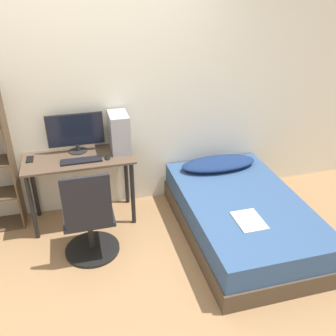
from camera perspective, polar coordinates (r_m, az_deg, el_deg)
ground_plane at (r=3.40m, az=-6.02°, el=-17.79°), size 14.00×14.00×0.00m
wall_back at (r=3.94m, az=-10.44°, el=10.34°), size 8.00×0.05×2.50m
desk at (r=3.92m, az=-13.28°, el=-0.11°), size 1.10×0.51×0.75m
office_chair at (r=3.54m, az=-11.86°, el=-8.37°), size 0.52×0.52×0.94m
bed at (r=3.89m, az=11.13°, el=-7.27°), size 1.14×1.85×0.42m
pillow at (r=4.26m, az=7.71°, el=0.70°), size 0.86×0.36×0.11m
magazine at (r=3.47m, az=12.25°, el=-7.82°), size 0.24×0.32×0.01m
monitor at (r=3.90m, az=-13.91°, el=5.40°), size 0.56×0.19×0.41m
keyboard at (r=3.76m, az=-13.05°, el=1.10°), size 0.40×0.12×0.02m
pc_tower at (r=3.87m, az=-7.47°, el=5.45°), size 0.19×0.32×0.40m
mouse at (r=3.77m, az=-9.28°, el=1.56°), size 0.06×0.09×0.02m
phone at (r=3.95m, az=-20.31°, el=1.26°), size 0.07×0.14×0.01m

